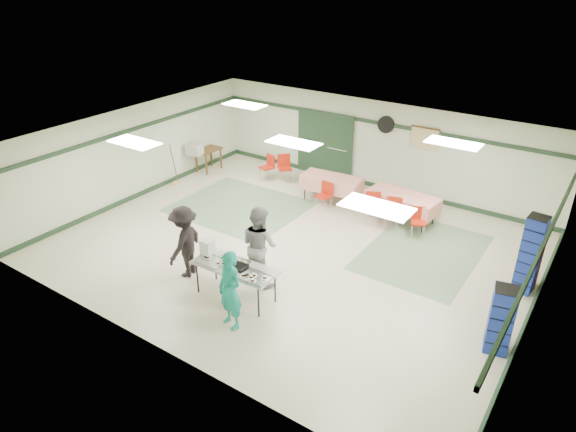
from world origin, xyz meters
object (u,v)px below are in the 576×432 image
Objects in this scene: crate_stack_blue_b at (501,320)px; volunteer_grey at (259,245)px; crate_stack_red at (532,255)px; printer_table at (208,152)px; broom at (174,164)px; chair_d at (325,193)px; office_printer at (194,149)px; serving_table at (235,268)px; chair_loose_a at (284,165)px; dining_table_b at (332,183)px; crate_stack_blue_a at (530,255)px; volunteer_dark at (185,242)px; dining_table_a at (403,201)px; chair_a at (393,210)px; chair_loose_b at (269,165)px; chair_c at (419,219)px; chair_b at (373,204)px; volunteer_teal at (230,291)px.

volunteer_grey is at bearing -172.98° from crate_stack_blue_b.
crate_stack_red reaches higher than crate_stack_blue_b.
printer_table is 1.49m from broom.
printer_table is (-10.30, 1.20, -0.11)m from crate_stack_red.
chair_d is 1.75× the size of office_printer.
serving_table is 6.38m from chair_loose_a.
dining_table_b is 5.94m from crate_stack_blue_a.
volunteer_dark is 0.86× the size of dining_table_a.
chair_a is at bearing -96.01° from volunteer_grey.
broom is at bearing 175.34° from chair_a.
dining_table_b is at bearing -1.95° from office_printer.
volunteer_dark is 4.75m from chair_d.
crate_stack_blue_a is at bearing 14.00° from broom.
volunteer_grey reaches higher than crate_stack_blue_a.
crate_stack_blue_a is at bearing -136.25° from volunteer_grey.
chair_loose_b is 0.63× the size of broom.
printer_table is at bearing 154.00° from chair_c.
chair_a is (-0.02, -0.57, -0.05)m from dining_table_a.
crate_stack_red is (4.10, -0.81, 0.22)m from chair_b.
chair_d is 4.95m from broom.
crate_stack_blue_b is at bearing 40.16° from volunteer_teal.
dining_table_b is (-0.79, 4.51, -0.33)m from volunteer_grey.
crate_stack_blue_a is 1.18× the size of crate_stack_red.
chair_b is 6.21m from printer_table.
chair_d is (-1.46, 0.00, -0.03)m from chair_b.
chair_a is at bearing 166.97° from crate_stack_red.
chair_c is 1.68× the size of office_printer.
broom is at bearing -178.39° from crate_stack_red.
crate_stack_red is at bearing -19.03° from dining_table_b.
crate_stack_blue_b reaches higher than chair_a.
volunteer_dark is 2.02× the size of chair_loose_b.
office_printer is (-5.88, 5.27, 0.12)m from volunteer_teal.
chair_b is at bearing -25.24° from dining_table_b.
crate_stack_blue_a is at bearing 59.06° from volunteer_teal.
chair_a is at bearing -9.88° from office_printer.
chair_loose_b is at bearing 147.94° from chair_c.
office_printer is at bearing 176.82° from crate_stack_red.
chair_a is 4.85m from crate_stack_blue_b.
volunteer_dark is at bearing 171.16° from volunteer_teal.
broom is at bearing 165.23° from chair_c.
volunteer_teal is 5.59m from chair_a.
crate_stack_blue_a reaches higher than crate_stack_red.
crate_stack_blue_b is (4.90, 0.60, -0.24)m from volunteer_grey.
crate_stack_blue_b is (4.42, 2.17, -0.15)m from volunteer_teal.
chair_b is 1.06× the size of chair_d.
broom is at bearing -13.92° from volunteer_grey.
crate_stack_red is (8.16, -1.66, 0.24)m from chair_loose_b.
chair_loose_b is (-3.21, 5.58, -0.21)m from serving_table.
chair_a is at bearing 71.19° from serving_table.
crate_stack_blue_b is (0.00, -2.53, -0.08)m from crate_stack_red.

